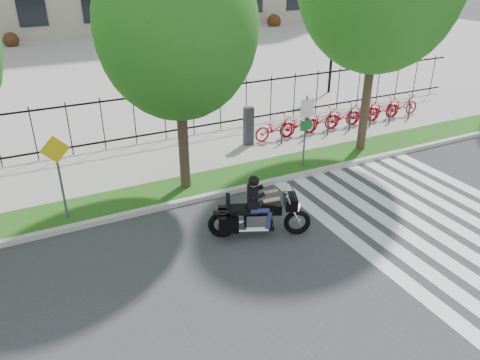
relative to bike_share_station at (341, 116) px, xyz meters
name	(u,v)px	position (x,y,z in m)	size (l,w,h in m)	color
ground	(286,267)	(-7.10, -7.20, -0.63)	(120.00, 120.00, 0.00)	#343436
curb	(218,194)	(-7.10, -3.10, -0.56)	(60.00, 0.20, 0.15)	#B3B0A8
grass_verge	(208,183)	(-7.10, -2.25, -0.56)	(60.00, 1.50, 0.15)	#225A16
sidewalk	(182,156)	(-7.10, 0.25, -0.56)	(60.00, 3.50, 0.15)	#A5A29A
plaza	(92,63)	(-7.10, 17.80, -0.58)	(80.00, 34.00, 0.10)	#A5A29A
crosswalk_stripes	(430,221)	(-2.28, -7.20, -0.62)	(5.70, 8.00, 0.01)	silver
iron_fence	(165,115)	(-7.10, 2.00, 0.52)	(30.00, 0.06, 2.00)	black
lamp_post_right	(334,32)	(2.90, 4.80, 2.58)	(1.06, 0.70, 4.25)	black
street_tree_1	(177,27)	(-7.86, -2.25, 4.43)	(4.56, 4.56, 7.55)	#3B2920
bike_share_station	(341,116)	(0.00, 0.00, 0.00)	(8.88, 0.86, 1.50)	#2D2D33
sign_pole_regulatory	(306,123)	(-3.61, -2.62, 1.11)	(0.50, 0.09, 2.50)	#59595B
sign_pole_warning	(58,167)	(-11.57, -2.62, 1.11)	(0.78, 0.09, 2.49)	#59595B
motorcycle_rider	(259,212)	(-7.02, -5.62, 0.08)	(2.62, 1.46, 2.15)	black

